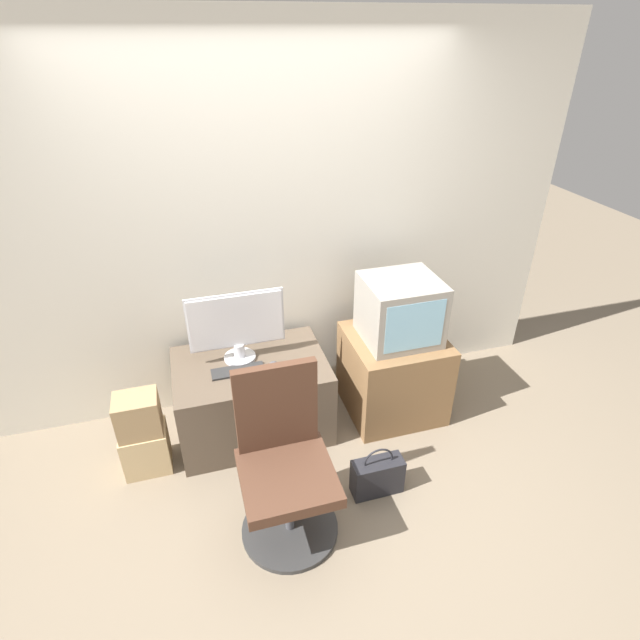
{
  "coord_description": "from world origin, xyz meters",
  "views": [
    {
      "loc": [
        -0.52,
        -1.81,
        2.5
      ],
      "look_at": [
        0.27,
        0.91,
        0.81
      ],
      "focal_mm": 28.0,
      "sensor_mm": 36.0,
      "label": 1
    }
  ],
  "objects_px": {
    "keyboard": "(238,371)",
    "mouse": "(273,363)",
    "handbag": "(377,476)",
    "office_chair": "(285,469)",
    "crt_tv": "(400,310)",
    "cardboard_box_lower": "(146,449)",
    "main_monitor": "(237,325)"
  },
  "relations": [
    {
      "from": "handbag",
      "to": "crt_tv",
      "type": "bearing_deg",
      "value": 60.13
    },
    {
      "from": "keyboard",
      "to": "handbag",
      "type": "relative_size",
      "value": 0.97
    },
    {
      "from": "mouse",
      "to": "crt_tv",
      "type": "distance_m",
      "value": 0.92
    },
    {
      "from": "office_chair",
      "to": "handbag",
      "type": "xyz_separation_m",
      "value": [
        0.58,
        0.06,
        -0.3
      ]
    },
    {
      "from": "main_monitor",
      "to": "crt_tv",
      "type": "relative_size",
      "value": 1.27
    },
    {
      "from": "cardboard_box_lower",
      "to": "handbag",
      "type": "relative_size",
      "value": 0.88
    },
    {
      "from": "keyboard",
      "to": "mouse",
      "type": "height_order",
      "value": "mouse"
    },
    {
      "from": "crt_tv",
      "to": "handbag",
      "type": "height_order",
      "value": "crt_tv"
    },
    {
      "from": "office_chair",
      "to": "handbag",
      "type": "relative_size",
      "value": 2.88
    },
    {
      "from": "keyboard",
      "to": "mouse",
      "type": "relative_size",
      "value": 6.51
    },
    {
      "from": "keyboard",
      "to": "cardboard_box_lower",
      "type": "bearing_deg",
      "value": -170.73
    },
    {
      "from": "crt_tv",
      "to": "cardboard_box_lower",
      "type": "height_order",
      "value": "crt_tv"
    },
    {
      "from": "handbag",
      "to": "office_chair",
      "type": "bearing_deg",
      "value": -174.2
    },
    {
      "from": "keyboard",
      "to": "crt_tv",
      "type": "bearing_deg",
      "value": -0.01
    },
    {
      "from": "mouse",
      "to": "keyboard",
      "type": "bearing_deg",
      "value": -178.66
    },
    {
      "from": "crt_tv",
      "to": "office_chair",
      "type": "height_order",
      "value": "crt_tv"
    },
    {
      "from": "keyboard",
      "to": "mouse",
      "type": "distance_m",
      "value": 0.23
    },
    {
      "from": "main_monitor",
      "to": "cardboard_box_lower",
      "type": "distance_m",
      "value": 0.98
    },
    {
      "from": "cardboard_box_lower",
      "to": "handbag",
      "type": "bearing_deg",
      "value": -23.98
    },
    {
      "from": "keyboard",
      "to": "mouse",
      "type": "bearing_deg",
      "value": 1.34
    },
    {
      "from": "office_chair",
      "to": "cardboard_box_lower",
      "type": "relative_size",
      "value": 3.26
    },
    {
      "from": "keyboard",
      "to": "mouse",
      "type": "xyz_separation_m",
      "value": [
        0.23,
        0.01,
        0.01
      ]
    },
    {
      "from": "office_chair",
      "to": "cardboard_box_lower",
      "type": "xyz_separation_m",
      "value": [
        -0.77,
        0.66,
        -0.27
      ]
    },
    {
      "from": "mouse",
      "to": "office_chair",
      "type": "relative_size",
      "value": 0.05
    },
    {
      "from": "mouse",
      "to": "crt_tv",
      "type": "xyz_separation_m",
      "value": [
        0.88,
        -0.01,
        0.27
      ]
    },
    {
      "from": "mouse",
      "to": "handbag",
      "type": "height_order",
      "value": "mouse"
    },
    {
      "from": "main_monitor",
      "to": "office_chair",
      "type": "height_order",
      "value": "main_monitor"
    },
    {
      "from": "cardboard_box_lower",
      "to": "office_chair",
      "type": "bearing_deg",
      "value": -40.57
    },
    {
      "from": "mouse",
      "to": "crt_tv",
      "type": "relative_size",
      "value": 0.11
    },
    {
      "from": "main_monitor",
      "to": "office_chair",
      "type": "distance_m",
      "value": 1.0
    },
    {
      "from": "mouse",
      "to": "cardboard_box_lower",
      "type": "distance_m",
      "value": 0.98
    },
    {
      "from": "keyboard",
      "to": "handbag",
      "type": "bearing_deg",
      "value": -44.75
    }
  ]
}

